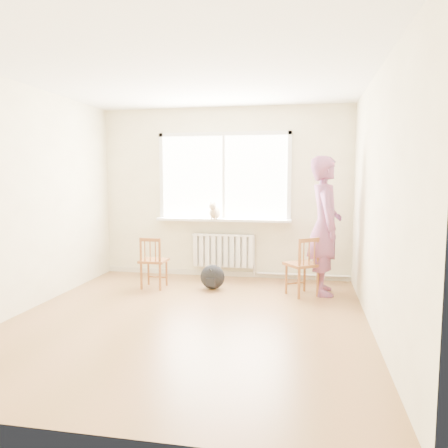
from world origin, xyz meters
The scene contains 13 objects.
floor centered at (0.00, 0.00, 0.00)m, with size 4.50×4.50×0.00m, color olive.
ceiling centered at (0.00, 0.00, 2.70)m, with size 4.50×4.50×0.00m, color white.
back_wall centered at (0.00, 2.25, 1.35)m, with size 4.00×0.01×2.70m, color #F1EAC0.
window centered at (0.00, 2.22, 1.66)m, with size 2.12×0.05×1.42m.
windowsill centered at (0.00, 2.14, 0.93)m, with size 2.15×0.22×0.04m, color white.
radiator centered at (0.00, 2.16, 0.44)m, with size 1.00×0.12×0.55m.
heating_pipe centered at (1.25, 2.19, 0.08)m, with size 0.04×0.04×1.40m, color silver.
baseboard centered at (0.00, 2.23, 0.04)m, with size 4.00×0.03×0.08m, color beige.
chair_left centered at (-0.87, 1.27, 0.38)m, with size 0.37×0.36×0.75m.
chair_right centered at (1.28, 1.26, 0.41)m, with size 0.55×0.54×0.81m.
person centered at (1.55, 1.44, 0.95)m, with size 0.69×0.45×1.89m, color #C64279.
cat centered at (-0.11, 2.05, 1.06)m, with size 0.20×0.42×0.28m.
backpack centered at (-0.01, 1.39, 0.18)m, with size 0.35×0.26×0.35m, color black.
Camera 1 is at (1.29, -4.63, 1.61)m, focal length 35.00 mm.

